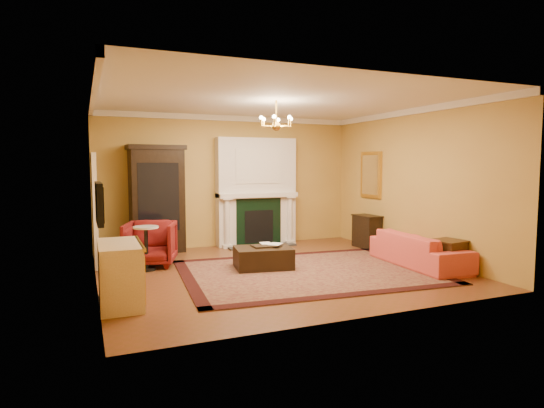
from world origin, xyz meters
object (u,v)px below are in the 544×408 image
china_cabinet (157,202)px  leather_ottoman (263,258)px  coral_sofa (419,244)px  end_table (448,257)px  pedestal_table (146,245)px  wingback_armchair (150,241)px  commode (120,274)px  console_table (367,232)px

china_cabinet → leather_ottoman: 2.89m
coral_sofa → end_table: 0.63m
coral_sofa → end_table: size_ratio=3.87×
end_table → leather_ottoman: end_table is taller
pedestal_table → leather_ottoman: size_ratio=0.79×
pedestal_table → wingback_armchair: bearing=72.2°
commode → console_table: (5.51, 2.27, -0.06)m
china_cabinet → wingback_armchair: 1.44m
commode → leather_ottoman: 2.85m
commode → leather_ottoman: bearing=26.4°
china_cabinet → wingback_armchair: size_ratio=2.42×
wingback_armchair → coral_sofa: wingback_armchair is taller
commode → coral_sofa: size_ratio=0.53×
china_cabinet → commode: (-1.03, -3.51, -0.68)m
pedestal_table → console_table: 4.94m
wingback_armchair → leather_ottoman: bearing=-11.1°
pedestal_table → end_table: pedestal_table is taller
end_table → console_table: bearing=88.7°
china_cabinet → coral_sofa: china_cabinet is taller
end_table → china_cabinet: bearing=139.3°
china_cabinet → wingback_armchair: china_cabinet is taller
wingback_armchair → commode: (-0.71, -2.27, -0.04)m
china_cabinet → wingback_armchair: bearing=-108.0°
pedestal_table → end_table: 5.33m
pedestal_table → coral_sofa: (4.74, -1.58, -0.05)m
china_cabinet → end_table: china_cabinet is taller
wingback_armchair → end_table: bearing=-10.2°
pedestal_table → end_table: size_ratio=1.46×
pedestal_table → commode: commode is taller
commode → console_table: commode is taller
end_table → commode: bearing=176.9°
pedestal_table → console_table: (4.93, 0.38, -0.11)m
commode → console_table: 5.96m
commode → china_cabinet: bearing=74.5°
china_cabinet → leather_ottoman: bearing=-59.7°
pedestal_table → coral_sofa: bearing=-18.4°
china_cabinet → coral_sofa: bearing=-40.2°
wingback_armchair → pedestal_table: size_ratio=1.15×
end_table → leather_ottoman: (-2.89, 1.52, -0.07)m
china_cabinet → end_table: 5.89m
coral_sofa → console_table: coral_sofa is taller
coral_sofa → console_table: bearing=-2.0°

